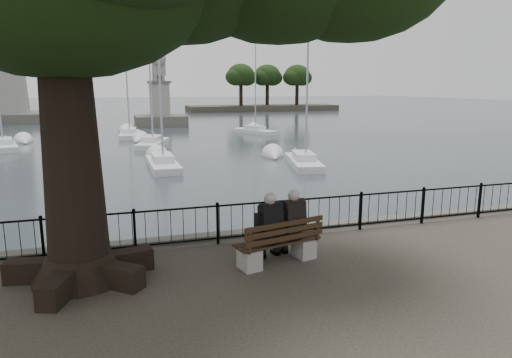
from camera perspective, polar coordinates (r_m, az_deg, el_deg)
name	(u,v)px	position (r m, az deg, el deg)	size (l,w,h in m)	color
harbor	(251,252)	(12.46, -0.68, -9.06)	(260.00, 260.00, 1.20)	#48453F
railing	(256,219)	(11.66, 0.00, -5.02)	(22.06, 0.06, 1.00)	black
bench	(279,248)	(10.23, 2.86, -8.57)	(2.07, 1.02, 1.05)	gray
person_left	(266,231)	(10.07, 1.31, -6.50)	(0.59, 0.89, 1.66)	black
person_right	(289,227)	(10.38, 4.20, -5.97)	(0.59, 0.89, 1.66)	black
lion_monument	(160,107)	(58.42, -11.92, 8.74)	(6.14, 6.14, 9.02)	#48453F
sailboat_b	(163,162)	(28.25, -11.59, 2.14)	(1.69, 5.76, 13.43)	silver
sailboat_c	(304,161)	(28.61, 5.97, 2.28)	(2.91, 6.01, 10.63)	silver
sailboat_e	(4,144)	(41.28, -28.97, 3.83)	(3.07, 6.12, 13.26)	silver
sailboat_f	(153,142)	(38.72, -12.78, 4.54)	(3.32, 6.11, 12.50)	silver
sailboat_g	(255,131)	(48.03, -0.18, 6.08)	(3.79, 5.78, 10.30)	silver
sailboat_h	(130,133)	(46.32, -15.53, 5.59)	(2.15, 6.31, 15.01)	silver
far_shore	(266,91)	(92.26, 1.25, 11.00)	(30.00, 8.60, 9.18)	#2D2A23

